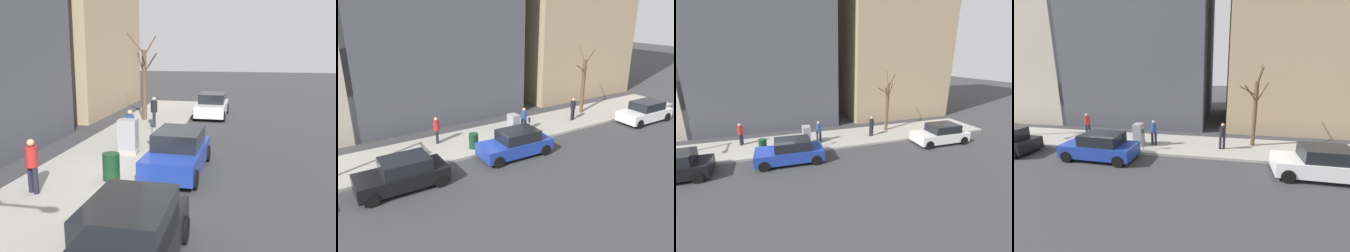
% 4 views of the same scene
% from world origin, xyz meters
% --- Properties ---
extents(ground_plane, '(120.00, 120.00, 0.00)m').
position_xyz_m(ground_plane, '(0.00, 0.00, 0.00)').
color(ground_plane, '#38383A').
extents(sidewalk, '(4.00, 36.00, 0.15)m').
position_xyz_m(sidewalk, '(2.00, 0.00, 0.07)').
color(sidewalk, '#9E9B93').
rests_on(sidewalk, ground).
extents(parked_car_white, '(1.99, 4.23, 1.52)m').
position_xyz_m(parked_car_white, '(-1.24, -12.25, 0.74)').
color(parked_car_white, white).
rests_on(parked_car_white, ground).
extents(parked_car_blue, '(2.03, 4.25, 1.52)m').
position_xyz_m(parked_car_blue, '(-1.03, -0.83, 0.74)').
color(parked_car_blue, '#1E389E').
rests_on(parked_car_blue, ground).
extents(parked_car_black, '(1.93, 4.20, 1.52)m').
position_xyz_m(parked_car_black, '(-1.19, 5.66, 0.74)').
color(parked_car_black, black).
rests_on(parked_car_black, ground).
extents(parking_meter, '(0.14, 0.10, 1.35)m').
position_xyz_m(parking_meter, '(0.45, -2.84, 0.98)').
color(parking_meter, slate).
rests_on(parking_meter, sidewalk).
extents(utility_box, '(0.83, 0.61, 1.43)m').
position_xyz_m(utility_box, '(1.30, -2.22, 0.85)').
color(utility_box, '#A8A399').
rests_on(utility_box, sidewalk).
extents(bare_tree, '(2.17, 1.87, 5.17)m').
position_xyz_m(bare_tree, '(2.60, -9.57, 2.46)').
color(bare_tree, brown).
rests_on(bare_tree, sidewalk).
extents(trash_bin, '(0.56, 0.56, 0.90)m').
position_xyz_m(trash_bin, '(0.90, 0.88, 0.60)').
color(trash_bin, '#14381E').
rests_on(trash_bin, sidewalk).
extents(pedestrian_near_meter, '(0.36, 0.39, 1.66)m').
position_xyz_m(pedestrian_near_meter, '(1.53, -7.63, 1.09)').
color(pedestrian_near_meter, '#1E1E2D').
rests_on(pedestrian_near_meter, sidewalk).
extents(pedestrian_midblock, '(0.36, 0.40, 1.66)m').
position_xyz_m(pedestrian_midblock, '(1.51, -3.19, 1.09)').
color(pedestrian_midblock, '#1E1E2D').
rests_on(pedestrian_midblock, sidewalk).
extents(pedestrian_far_corner, '(0.38, 0.36, 1.66)m').
position_xyz_m(pedestrian_far_corner, '(2.78, 2.44, 1.09)').
color(pedestrian_far_corner, '#1E1E2D').
rests_on(pedestrian_far_corner, sidewalk).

